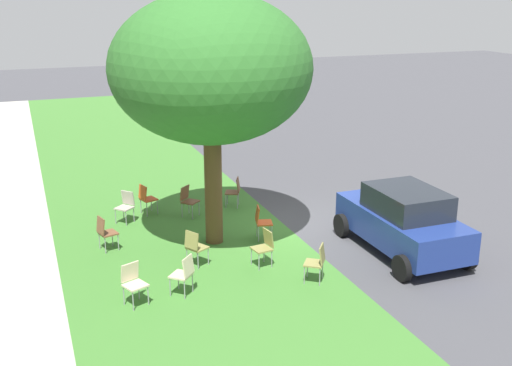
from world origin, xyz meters
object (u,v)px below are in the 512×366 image
Objects in this scene: chair_5 at (317,260)px; street_tree at (211,69)px; chair_1 at (133,281)px; chair_10 at (195,245)px; chair_8 at (146,197)px; chair_4 at (188,199)px; chair_6 at (105,231)px; parked_car at (403,220)px; chair_3 at (262,220)px; chair_7 at (235,190)px; chair_2 at (264,245)px; chair_0 at (126,204)px; chair_9 at (184,272)px.

street_tree is at bearing 25.18° from chair_5.
chair_10 is (1.33, -1.67, 0.00)m from chair_1.
chair_4 is at bearing -117.86° from chair_8.
chair_5 is 1.00× the size of chair_10.
chair_6 is 2.47m from chair_10.
parked_car is (0.33, -6.60, 0.32)m from chair_1.
chair_5 is at bearing -96.19° from chair_1.
chair_1 is 1.00× the size of chair_4.
chair_3 is 2.64m from chair_7.
chair_6 is (2.22, 3.32, 0.00)m from chair_2.
chair_0 is 4.79m from chair_9.
chair_9 is (-2.57, 1.45, -3.86)m from street_tree.
chair_6 is 1.00× the size of chair_8.
chair_3 is at bearing -57.80° from chair_1.
parked_car is at bearing -124.69° from chair_3.
parked_car is at bearing -74.09° from chair_5.
chair_2 is 1.00× the size of chair_7.
chair_7 is at bearing -37.97° from chair_1.
chair_5 is 0.24× the size of parked_car.
chair_0 is at bearing -7.76° from chair_1.
chair_1 is at bearing 142.03° from chair_7.
chair_5 is (-0.43, -3.94, 0.00)m from chair_1.
chair_6 and chair_9 have the same top height.
street_tree is at bearing -44.13° from chair_1.
chair_3 and chair_6 have the same top height.
chair_3 is 1.00× the size of chair_4.
chair_7 and chair_9 have the same top height.
chair_3 is at bearing -63.75° from chair_10.
chair_8 is 0.24× the size of parked_car.
chair_3 is at bearing -140.37° from chair_8.
chair_0 is at bearing 32.09° from chair_2.
chair_2 is 1.00× the size of chair_3.
chair_0 and chair_1 have the same top height.
chair_2 is 1.00× the size of chair_5.
chair_2 is 0.24× the size of parked_car.
chair_4 and chair_6 have the same top height.
chair_10 is (-1.67, -1.81, 0.00)m from chair_6.
chair_3 is at bearing -150.36° from chair_4.
chair_9 is (-0.75, 2.10, 0.00)m from chair_2.
chair_5 is (-2.76, -0.23, 0.00)m from chair_3.
parked_car is at bearing -118.99° from street_tree.
chair_1 is at bearing 135.87° from street_tree.
parked_car is at bearing -149.63° from chair_7.
street_tree reaches higher than parked_car.
chair_3 is 1.00× the size of chair_7.
chair_5 is at bearing -98.95° from chair_9.
street_tree reaches higher than chair_7.
chair_1 and chair_10 have the same top height.
chair_4 is at bearing 16.98° from chair_5.
street_tree is at bearing -98.58° from chair_6.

